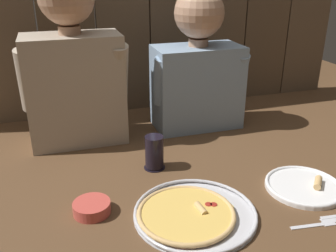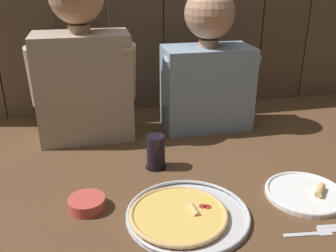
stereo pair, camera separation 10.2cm
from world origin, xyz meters
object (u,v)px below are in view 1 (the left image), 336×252
object	(u,v)px
dinner_plate	(304,186)
dipping_bowl	(92,207)
pizza_tray	(191,213)
drinking_glass	(154,153)
diner_right	(198,62)
diner_left	(73,62)

from	to	relation	value
dinner_plate	dipping_bowl	bearing A→B (deg)	173.61
dinner_plate	pizza_tray	bearing A→B (deg)	-176.10
dipping_bowl	dinner_plate	bearing A→B (deg)	-6.39
drinking_glass	diner_right	xyz separation A→B (m)	(0.28, 0.31, 0.22)
dinner_plate	diner_right	distance (m)	0.66
drinking_glass	diner_left	bearing A→B (deg)	125.46
drinking_glass	diner_left	distance (m)	0.47
dipping_bowl	diner_right	world-z (taller)	diner_right
dinner_plate	diner_right	bearing A→B (deg)	103.20
diner_left	diner_right	distance (m)	0.50
drinking_glass	diner_right	bearing A→B (deg)	48.71
dinner_plate	dipping_bowl	size ratio (longest dim) A/B	2.24
pizza_tray	diner_left	distance (m)	0.73
dipping_bowl	diner_left	xyz separation A→B (m)	(0.01, 0.51, 0.30)
pizza_tray	dinner_plate	size ratio (longest dim) A/B	1.45
pizza_tray	diner_right	distance (m)	0.71
diner_left	diner_right	xyz separation A→B (m)	(0.50, 0.00, -0.04)
diner_left	dinner_plate	bearing A→B (deg)	-42.49
pizza_tray	dipping_bowl	distance (m)	0.28
dipping_bowl	diner_right	bearing A→B (deg)	44.77
pizza_tray	diner_right	size ratio (longest dim) A/B	0.60
pizza_tray	diner_right	xyz separation A→B (m)	(0.25, 0.61, 0.27)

